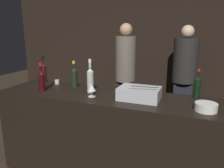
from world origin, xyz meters
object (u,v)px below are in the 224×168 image
object	(u,v)px
champagne_bottle	(74,76)
ice_bin_with_bottles	(140,93)
person_in_hoodie	(125,71)
bowl_white	(206,107)
red_wine_bottle_tall	(42,80)
red_wine_bottle_burgundy	(197,86)
person_blond_tee	(184,72)
white_wine_bottle	(90,79)
wine_glass	(92,88)
candle_votive	(57,82)
red_wine_bottle_black_foil	(44,72)

from	to	relation	value
champagne_bottle	ice_bin_with_bottles	bearing A→B (deg)	-12.53
person_in_hoodie	champagne_bottle	bearing A→B (deg)	51.38
bowl_white	red_wine_bottle_tall	size ratio (longest dim) A/B	0.57
ice_bin_with_bottles	red_wine_bottle_burgundy	xyz separation A→B (m)	(0.53, 0.29, 0.06)
red_wine_bottle_burgundy	person_blond_tee	bearing A→B (deg)	97.98
white_wine_bottle	red_wine_bottle_burgundy	size ratio (longest dim) A/B	1.22
wine_glass	candle_votive	size ratio (longest dim) A/B	2.26
candle_votive	red_wine_bottle_tall	xyz separation A→B (m)	(0.04, -0.35, 0.10)
red_wine_bottle_black_foil	red_wine_bottle_tall	distance (m)	0.46
wine_glass	ice_bin_with_bottles	bearing A→B (deg)	10.67
red_wine_bottle_tall	white_wine_bottle	world-z (taller)	white_wine_bottle
red_wine_bottle_black_foil	red_wine_bottle_burgundy	world-z (taller)	red_wine_bottle_black_foil
ice_bin_with_bottles	person_blond_tee	world-z (taller)	person_blond_tee
red_wine_bottle_burgundy	candle_votive	bearing A→B (deg)	-178.72
red_wine_bottle_burgundy	person_blond_tee	world-z (taller)	person_blond_tee
ice_bin_with_bottles	red_wine_bottle_black_foil	xyz separation A→B (m)	(-1.40, 0.27, 0.08)
person_in_hoodie	candle_votive	bearing A→B (deg)	38.17
bowl_white	champagne_bottle	bearing A→B (deg)	168.78
bowl_white	white_wine_bottle	distance (m)	1.22
champagne_bottle	person_in_hoodie	world-z (taller)	person_in_hoodie
bowl_white	candle_votive	bearing A→B (deg)	168.99
white_wine_bottle	bowl_white	bearing A→B (deg)	-7.30
champagne_bottle	person_blond_tee	world-z (taller)	person_blond_tee
bowl_white	red_wine_bottle_burgundy	world-z (taller)	red_wine_bottle_burgundy
person_in_hoodie	person_blond_tee	bearing A→B (deg)	173.81
red_wine_bottle_black_foil	person_in_hoodie	bearing A→B (deg)	56.22
red_wine_bottle_black_foil	person_in_hoodie	xyz separation A→B (m)	(0.78, 1.16, -0.13)
candle_votive	red_wine_bottle_burgundy	xyz separation A→B (m)	(1.71, 0.04, 0.10)
red_wine_bottle_burgundy	person_in_hoodie	size ratio (longest dim) A/B	0.17
champagne_bottle	white_wine_bottle	xyz separation A→B (m)	(0.29, -0.14, 0.02)
red_wine_bottle_burgundy	person_in_hoodie	xyz separation A→B (m)	(-1.15, 1.15, -0.12)
white_wine_bottle	red_wine_bottle_tall	bearing A→B (deg)	-164.11
wine_glass	champagne_bottle	xyz separation A→B (m)	(-0.38, 0.29, 0.04)
red_wine_bottle_black_foil	red_wine_bottle_tall	size ratio (longest dim) A/B	1.08
red_wine_bottle_burgundy	person_blond_tee	xyz separation A→B (m)	(-0.21, 1.50, -0.15)
candle_votive	red_wine_bottle_tall	distance (m)	0.37
champagne_bottle	red_wine_bottle_tall	world-z (taller)	red_wine_bottle_tall
champagne_bottle	red_wine_bottle_burgundy	size ratio (longest dim) A/B	1.05
bowl_white	red_wine_bottle_black_foil	bearing A→B (deg)	169.54
candle_votive	person_in_hoodie	size ratio (longest dim) A/B	0.03
ice_bin_with_bottles	person_in_hoodie	size ratio (longest dim) A/B	0.23
red_wine_bottle_tall	person_blond_tee	bearing A→B (deg)	52.39
bowl_white	person_in_hoodie	xyz separation A→B (m)	(-1.24, 1.53, -0.03)
champagne_bottle	red_wine_bottle_burgundy	xyz separation A→B (m)	(1.41, 0.09, -0.01)
candle_votive	person_in_hoodie	world-z (taller)	person_in_hoodie
ice_bin_with_bottles	wine_glass	bearing A→B (deg)	-169.33
champagne_bottle	white_wine_bottle	bearing A→B (deg)	-25.95
red_wine_bottle_burgundy	white_wine_bottle	bearing A→B (deg)	-168.28
red_wine_bottle_tall	red_wine_bottle_black_foil	bearing A→B (deg)	125.46
bowl_white	person_in_hoodie	distance (m)	1.97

